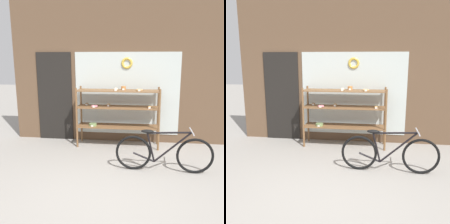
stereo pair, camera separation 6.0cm
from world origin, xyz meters
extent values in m
plane|color=gray|center=(0.00, 0.00, 0.00)|extent=(30.00, 30.00, 0.00)
cube|color=brown|center=(0.00, 2.50, 1.76)|extent=(5.03, 0.08, 3.53)
cube|color=silver|center=(0.20, 2.45, 1.15)|extent=(2.41, 0.02, 1.90)
cube|color=black|center=(-1.53, 2.45, 1.05)|extent=(0.84, 0.03, 2.10)
torus|color=gold|center=(0.20, 2.44, 1.85)|extent=(0.26, 0.06, 0.26)
cylinder|color=brown|center=(-0.86, 1.92, 0.67)|extent=(0.04, 0.04, 1.33)
cylinder|color=brown|center=(0.93, 1.92, 0.67)|extent=(0.04, 0.04, 1.33)
cylinder|color=brown|center=(-0.86, 2.34, 0.67)|extent=(0.04, 0.04, 1.33)
cylinder|color=brown|center=(0.93, 2.34, 0.67)|extent=(0.04, 0.04, 1.33)
cube|color=brown|center=(0.03, 2.13, 0.45)|extent=(1.83, 0.47, 0.02)
cube|color=brown|center=(0.03, 2.13, 0.89)|extent=(1.83, 0.47, 0.02)
cube|color=brown|center=(0.03, 2.13, 1.26)|extent=(1.83, 0.47, 0.02)
torus|color=tan|center=(0.50, 2.08, 1.29)|extent=(0.15, 0.15, 0.03)
cube|color=white|center=(0.50, 2.00, 1.29)|extent=(0.05, 0.00, 0.04)
cylinder|color=#7A995B|center=(-0.53, 2.06, 0.49)|extent=(0.17, 0.17, 0.06)
cube|color=white|center=(-0.53, 1.97, 0.48)|extent=(0.05, 0.00, 0.04)
ellipsoid|color=brown|center=(-0.70, 2.25, 0.93)|extent=(0.08, 0.07, 0.05)
cube|color=white|center=(-0.70, 2.20, 0.92)|extent=(0.05, 0.00, 0.04)
ellipsoid|color=#AD7F4C|center=(-0.19, 2.20, 0.93)|extent=(0.08, 0.07, 0.06)
cube|color=white|center=(-0.19, 2.15, 0.92)|extent=(0.05, 0.00, 0.04)
cylinder|color=#C67F42|center=(0.14, 2.22, 1.31)|extent=(0.11, 0.11, 0.08)
cube|color=white|center=(0.14, 2.16, 1.29)|extent=(0.05, 0.00, 0.04)
torus|color=pink|center=(-0.49, 2.04, 0.92)|extent=(0.15, 0.15, 0.03)
cube|color=white|center=(-0.49, 1.96, 0.92)|extent=(0.05, 0.00, 0.04)
ellipsoid|color=tan|center=(0.72, 2.04, 0.93)|extent=(0.08, 0.07, 0.05)
cube|color=white|center=(0.72, 1.99, 0.92)|extent=(0.05, 0.00, 0.04)
ellipsoid|color=beige|center=(-0.01, 2.05, 1.30)|extent=(0.09, 0.08, 0.06)
cube|color=white|center=(-0.01, 2.00, 1.29)|extent=(0.05, 0.00, 0.04)
torus|color=black|center=(0.43, 0.89, 0.32)|extent=(0.63, 0.06, 0.63)
torus|color=black|center=(1.48, 0.86, 0.32)|extent=(0.63, 0.06, 0.63)
cylinder|color=black|center=(1.10, 0.87, 0.45)|extent=(0.63, 0.05, 0.58)
cylinder|color=black|center=(1.04, 0.87, 0.71)|extent=(0.74, 0.05, 0.07)
cylinder|color=black|center=(0.73, 0.88, 0.43)|extent=(0.16, 0.04, 0.52)
cylinder|color=black|center=(0.61, 0.88, 0.24)|extent=(0.38, 0.04, 0.17)
ellipsoid|color=black|center=(0.67, 0.88, 0.72)|extent=(0.22, 0.10, 0.06)
cylinder|color=#B2B2B7|center=(1.40, 0.86, 0.75)|extent=(0.04, 0.46, 0.02)
camera|label=1|loc=(0.56, -3.30, 1.94)|focal=40.00mm
camera|label=2|loc=(0.62, -3.29, 1.94)|focal=40.00mm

